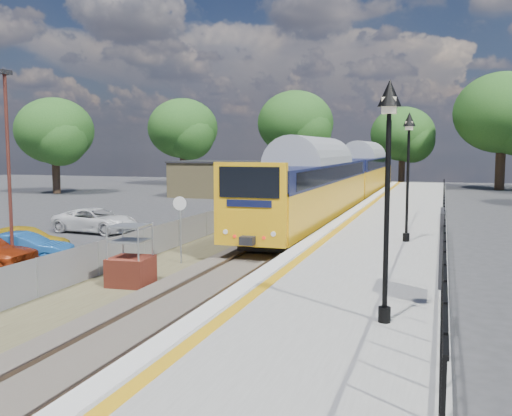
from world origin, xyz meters
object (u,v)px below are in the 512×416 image
at_px(car_blue, 23,249).
at_px(car_yellow, 26,240).
at_px(victorian_lamp_south, 388,145).
at_px(carpark_lamp, 8,157).
at_px(train, 345,176).
at_px(car_white, 96,221).
at_px(brick_plinth, 131,257).
at_px(victorian_lamp_north, 409,146).
at_px(speed_sign, 180,219).

relative_size(car_blue, car_yellow, 0.96).
bearing_deg(car_yellow, victorian_lamp_south, -124.49).
distance_m(carpark_lamp, car_blue, 3.43).
height_order(train, car_yellow, train).
bearing_deg(train, car_white, -124.02).
height_order(train, brick_plinth, train).
bearing_deg(brick_plinth, victorian_lamp_north, 36.80).
relative_size(brick_plinth, carpark_lamp, 0.28).
distance_m(victorian_lamp_south, carpark_lamp, 14.24).
xyz_separation_m(brick_plinth, carpark_lamp, (-5.28, 0.96, 3.00)).
height_order(carpark_lamp, car_blue, carpark_lamp).
xyz_separation_m(speed_sign, carpark_lamp, (-5.28, -2.52, 2.26)).
distance_m(brick_plinth, car_white, 12.12).
height_order(victorian_lamp_south, brick_plinth, victorian_lamp_south).
relative_size(train, car_yellow, 10.93).
distance_m(victorian_lamp_north, car_white, 16.22).
relative_size(speed_sign, car_yellow, 0.67).
relative_size(carpark_lamp, car_blue, 1.93).
xyz_separation_m(train, car_yellow, (-9.38, -20.83, -1.80)).
xyz_separation_m(victorian_lamp_north, speed_sign, (-7.80, -2.35, -2.62)).
height_order(victorian_lamp_south, car_blue, victorian_lamp_south).
xyz_separation_m(victorian_lamp_south, car_blue, (-13.45, 5.86, -3.71)).
xyz_separation_m(carpark_lamp, car_yellow, (-1.60, 2.59, -3.39)).
distance_m(speed_sign, carpark_lamp, 6.27).
bearing_deg(victorian_lamp_north, carpark_lamp, -159.56).
relative_size(speed_sign, car_white, 0.57).
relative_size(train, brick_plinth, 21.03).
bearing_deg(victorian_lamp_north, car_yellow, -171.15).
xyz_separation_m(carpark_lamp, car_blue, (-0.17, 0.73, -3.34)).
bearing_deg(car_white, carpark_lamp, -160.08).
distance_m(victorian_lamp_north, brick_plinth, 10.31).
height_order(train, carpark_lamp, carpark_lamp).
bearing_deg(brick_plinth, victorian_lamp_south, -27.50).
distance_m(train, car_white, 18.09).
xyz_separation_m(train, speed_sign, (-2.50, -20.89, -0.67)).
bearing_deg(victorian_lamp_north, brick_plinth, -143.20).
height_order(brick_plinth, carpark_lamp, carpark_lamp).
distance_m(victorian_lamp_south, speed_sign, 11.38).
bearing_deg(car_white, car_blue, -159.91).
bearing_deg(victorian_lamp_south, car_white, 138.84).
bearing_deg(car_blue, brick_plinth, -124.14).
distance_m(victorian_lamp_south, car_yellow, 17.17).
xyz_separation_m(victorian_lamp_south, car_yellow, (-14.88, 7.72, -3.76)).
relative_size(train, carpark_lamp, 5.93).
xyz_separation_m(victorian_lamp_south, train, (-5.50, 28.54, -1.96)).
xyz_separation_m(speed_sign, car_blue, (-5.45, -1.79, -1.09)).
bearing_deg(car_yellow, speed_sign, -97.61).
bearing_deg(victorian_lamp_north, train, 105.95).
distance_m(train, carpark_lamp, 24.72).
distance_m(train, speed_sign, 21.05).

